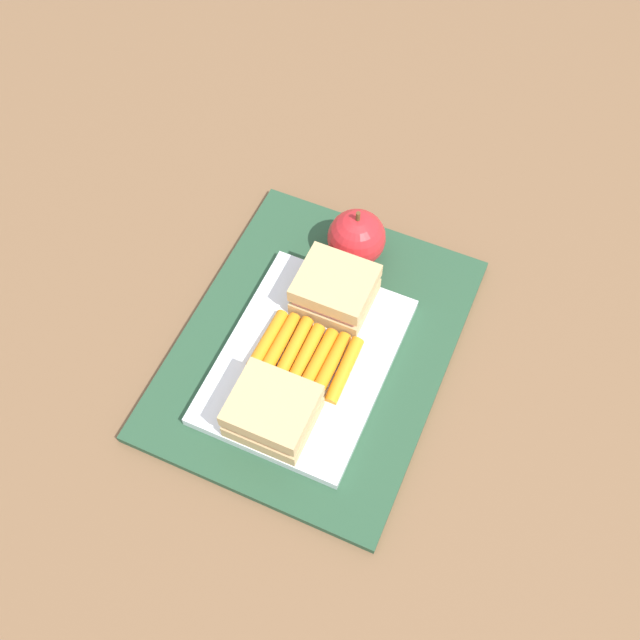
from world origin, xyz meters
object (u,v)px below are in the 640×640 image
Objects in this scene: food_tray at (306,360)px; sandwich_half_left at (273,411)px; carrot_sticks_bundle at (306,354)px; sandwich_half_right at (335,290)px; apple at (357,238)px.

food_tray is 2.88× the size of sandwich_half_left.
carrot_sticks_bundle reaches higher than food_tray.
sandwich_half_left is (-0.08, 0.00, 0.03)m from food_tray.
sandwich_half_right is 1.03× the size of apple.
sandwich_half_left is 0.16m from sandwich_half_right.
sandwich_half_left is at bearing 180.00° from food_tray.
food_tray is 0.01m from carrot_sticks_bundle.
apple is (0.15, 0.01, 0.01)m from carrot_sticks_bundle.
sandwich_half_left is 0.08m from carrot_sticks_bundle.
food_tray is 0.08m from sandwich_half_right.
food_tray is at bearing 180.00° from sandwich_half_right.
sandwich_half_left and sandwich_half_right have the same top height.
sandwich_half_right reaches higher than carrot_sticks_bundle.
sandwich_half_left is 1.00× the size of sandwich_half_right.
sandwich_half_right reaches higher than food_tray.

